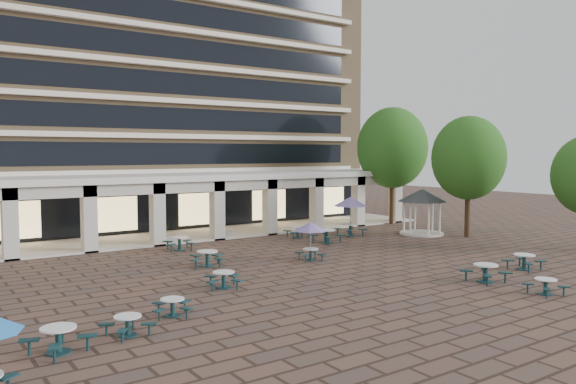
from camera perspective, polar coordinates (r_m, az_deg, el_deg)
name	(u,v)px	position (r m, az deg, el deg)	size (l,w,h in m)	color
ground	(300,277)	(26.86, 1.19, -8.60)	(120.00, 120.00, 0.00)	brown
apartment_building	(120,72)	(49.62, -16.69, 11.64)	(40.00, 15.50, 25.20)	#A2835B
retail_arcade	(173,195)	(39.28, -11.57, -0.26)	(42.00, 6.60, 4.40)	white
picnic_table_0	(59,337)	(18.24, -22.28, -13.52)	(2.13, 2.13, 0.78)	#153C3F
picnic_table_1	(172,306)	(20.95, -11.66, -11.23)	(1.74, 1.74, 0.64)	#153C3F
picnic_table_2	(546,285)	(25.83, 24.70, -8.59)	(1.66, 1.66, 0.66)	#153C3F
picnic_table_3	(486,271)	(27.22, 19.44, -7.62)	(1.92, 1.92, 0.82)	#153C3F
picnic_table_5	(128,324)	(19.15, -15.97, -12.74)	(1.68, 1.68, 0.66)	#153C3F
picnic_table_6	(311,228)	(30.58, 2.31, -3.67)	(1.82, 1.82, 2.10)	#153C3F
picnic_table_7	(524,261)	(30.75, 22.87, -6.43)	(1.78, 1.78, 0.77)	#153C3F
picnic_table_8	(207,257)	(29.49, -8.19, -6.55)	(2.21, 2.21, 0.81)	#153C3F
picnic_table_9	(224,278)	(24.79, -6.56, -8.69)	(1.96, 1.96, 0.72)	#153C3F
picnic_table_10	(327,235)	(36.76, 3.95, -4.37)	(2.23, 2.23, 0.86)	#153C3F
picnic_table_11	(350,203)	(39.68, 6.37, -1.12)	(2.38, 2.38, 2.75)	#153C3F
picnic_table_12	(179,242)	(34.51, -10.97, -5.03)	(2.07, 2.07, 0.81)	#153C3F
picnic_table_13	(298,231)	(38.84, 0.99, -4.01)	(1.94, 1.94, 0.75)	#153C3F
gazebo	(422,201)	(41.34, 13.45, -0.85)	(3.49, 3.49, 3.24)	beige
tree_east_a	(469,158)	(40.86, 17.87, 3.30)	(5.05, 5.05, 8.42)	#42301A
tree_east_c	(392,148)	(46.77, 10.55, 4.43)	(5.76, 5.76, 9.59)	#42301A
planter_left	(164,235)	(37.21, -12.52, -4.28)	(1.50, 0.67, 1.33)	#9C9C97
planter_right	(221,231)	(38.97, -6.83, -3.98)	(1.50, 0.68, 1.21)	#9C9C97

